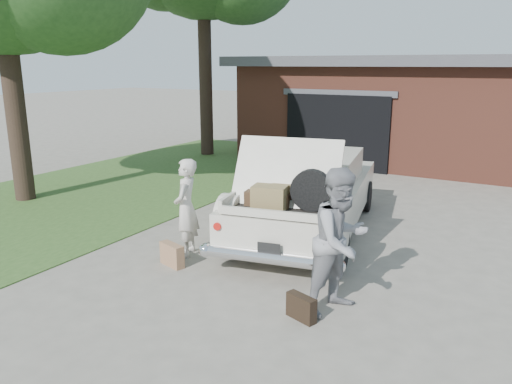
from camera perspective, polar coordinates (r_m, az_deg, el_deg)
The scene contains 8 objects.
ground at distance 7.77m, azimuth -2.24°, elevation -8.85°, with size 90.00×90.00×0.00m, color gray.
grass_strip at distance 13.33m, azimuth -15.49°, elevation 0.63°, with size 6.00×16.00×0.02m, color #2D4C1E.
house at distance 17.78m, azimuth 20.98°, elevation 8.97°, with size 12.80×7.80×3.30m.
sedan at distance 9.31m, azimuth 6.01°, elevation -0.12°, with size 2.90×5.34×1.96m.
woman_left at distance 8.16m, azimuth -7.99°, elevation -1.82°, with size 0.59×0.39×1.61m, color beige.
woman_right at distance 6.33m, azimuth 9.67°, elevation -5.52°, with size 0.91×0.71×1.86m, color gray.
suitcase_left at distance 7.95m, azimuth -9.58°, elevation -7.09°, with size 0.46×0.15×0.36m, color #A17352.
suitcase_right at distance 6.33m, azimuth 5.20°, elevation -13.01°, with size 0.41×0.13×0.32m, color black.
Camera 1 is at (3.83, -6.02, 3.07)m, focal length 35.00 mm.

